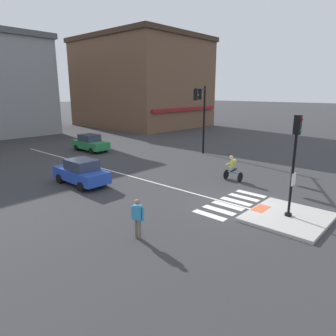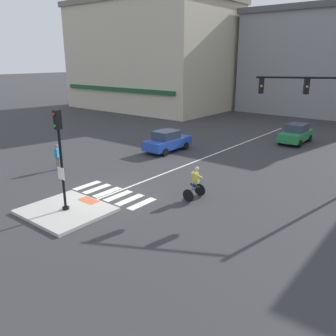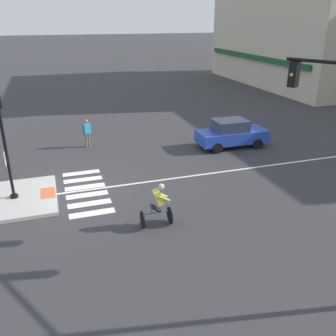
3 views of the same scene
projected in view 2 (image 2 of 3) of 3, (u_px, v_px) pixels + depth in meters
The scene contains 18 objects.
ground_plane at pixel (108, 196), 18.50m from camera, with size 300.00×300.00×0.00m, color #333335.
traffic_island at pixel (66, 211), 16.54m from camera, with size 3.77×3.42×0.15m, color #B2AFA8.
tactile_pad_front at pixel (89, 200), 17.52m from camera, with size 1.10×0.60×0.01m, color #DB5B38.
signal_pole at pixel (60, 152), 15.67m from camera, with size 0.44×0.38×4.64m.
crosswalk_stripe_a at pixel (87, 185), 20.03m from camera, with size 0.44×1.80×0.01m, color silver.
crosswalk_stripe_b at pixel (97, 189), 19.53m from camera, with size 0.44×1.80×0.01m, color silver.
crosswalk_stripe_c at pixel (107, 192), 19.02m from camera, with size 0.44×1.80×0.01m, color silver.
crosswalk_stripe_d at pixel (118, 196), 18.52m from camera, with size 0.44×1.80×0.01m, color silver.
crosswalk_stripe_e at pixel (130, 200), 18.01m from camera, with size 0.44×1.80×0.01m, color silver.
crosswalk_stripe_f at pixel (142, 204), 17.51m from camera, with size 0.44×1.80×0.01m, color silver.
lane_centre_line at pixel (209, 156), 26.00m from camera, with size 0.14×28.00×0.01m, color silver.
traffic_light_mast at pixel (329, 109), 18.59m from camera, with size 5.20×2.91×6.21m.
building_corner_right at pixel (153, 56), 49.89m from camera, with size 21.96×14.99×14.45m.
building_far_block at pixel (331, 61), 48.47m from camera, with size 18.59×20.57×13.00m.
car_blue_westbound_far at pixel (167, 141), 27.20m from camera, with size 1.88×4.12×1.64m.
car_green_eastbound_distant at pixel (296, 134), 29.88m from camera, with size 1.86×4.11×1.64m.
cyclist at pixel (195, 182), 17.92m from camera, with size 0.66×1.09×1.68m.
pedestrian_at_curb_left at pixel (57, 155), 22.66m from camera, with size 0.33×0.52×1.67m.
Camera 2 is at (13.24, -11.47, 6.91)m, focal length 37.62 mm.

